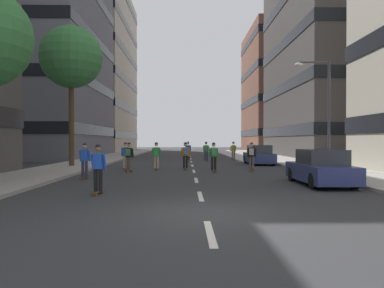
{
  "coord_description": "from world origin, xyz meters",
  "views": [
    {
      "loc": [
        -0.51,
        -9.6,
        1.92
      ],
      "look_at": [
        0.0,
        19.5,
        1.6
      ],
      "focal_mm": 34.62,
      "sensor_mm": 36.0,
      "label": 1
    }
  ],
  "objects": [
    {
      "name": "building_right_far",
      "position": [
        19.13,
        54.07,
        10.49
      ],
      "size": [
        17.58,
        17.24,
        20.79
      ],
      "color": "brown",
      "rests_on": "ground_plane"
    },
    {
      "name": "streetlamp_right",
      "position": [
        7.67,
        12.27,
        4.14
      ],
      "size": [
        2.13,
        0.3,
        6.5
      ],
      "color": "#3F3F44",
      "rests_on": "sidewalk_right"
    },
    {
      "name": "skater_4",
      "position": [
        -2.38,
        14.14,
        0.98
      ],
      "size": [
        0.54,
        0.91,
        1.78
      ],
      "color": "brown",
      "rests_on": "ground_plane"
    },
    {
      "name": "skater_7",
      "position": [
        -0.27,
        24.58,
        0.98
      ],
      "size": [
        0.56,
        0.92,
        1.78
      ],
      "color": "brown",
      "rests_on": "ground_plane"
    },
    {
      "name": "lane_markings",
      "position": [
        0.0,
        23.0,
        0.0
      ],
      "size": [
        0.16,
        52.2,
        0.01
      ],
      "color": "silver",
      "rests_on": "ground_plane"
    },
    {
      "name": "building_right_mid",
      "position": [
        19.13,
        31.76,
        17.01
      ],
      "size": [
        17.58,
        20.52,
        33.84
      ],
      "color": "#4C4744",
      "rests_on": "ground_plane"
    },
    {
      "name": "building_left_far",
      "position": [
        -19.13,
        54.07,
        13.79
      ],
      "size": [
        17.58,
        23.52,
        27.39
      ],
      "color": "#BCB29E",
      "rests_on": "ground_plane"
    },
    {
      "name": "sidewalk_right",
      "position": [
        8.43,
        24.99,
        0.07
      ],
      "size": [
        3.94,
        61.08,
        0.14
      ],
      "primitive_type": "cube",
      "color": "#9E9991",
      "rests_on": "ground_plane"
    },
    {
      "name": "skater_3",
      "position": [
        -4.41,
        14.4,
        0.98
      ],
      "size": [
        0.55,
        0.92,
        1.78
      ],
      "color": "brown",
      "rests_on": "ground_plane"
    },
    {
      "name": "parked_car_near",
      "position": [
        5.26,
        6.06,
        0.7
      ],
      "size": [
        1.82,
        4.4,
        1.52
      ],
      "color": "navy",
      "rests_on": "ground_plane"
    },
    {
      "name": "skater_5",
      "position": [
        -0.51,
        14.43,
        1.02
      ],
      "size": [
        0.54,
        0.91,
        1.78
      ],
      "color": "brown",
      "rests_on": "ground_plane"
    },
    {
      "name": "skater_8",
      "position": [
        1.18,
        12.52,
        1.02
      ],
      "size": [
        0.54,
        0.91,
        1.78
      ],
      "color": "brown",
      "rests_on": "ground_plane"
    },
    {
      "name": "skater_9",
      "position": [
        -3.61,
        3.54,
        0.98
      ],
      "size": [
        0.56,
        0.92,
        1.78
      ],
      "color": "brown",
      "rests_on": "ground_plane"
    },
    {
      "name": "skater_1",
      "position": [
        3.88,
        24.18,
        1.02
      ],
      "size": [
        0.55,
        0.91,
        1.78
      ],
      "color": "brown",
      "rests_on": "ground_plane"
    },
    {
      "name": "skater_2",
      "position": [
        1.34,
        23.71,
        1.02
      ],
      "size": [
        0.56,
        0.92,
        1.78
      ],
      "color": "brown",
      "rests_on": "ground_plane"
    },
    {
      "name": "parked_car_mid",
      "position": [
        5.26,
        19.32,
        0.7
      ],
      "size": [
        1.82,
        4.4,
        1.52
      ],
      "color": "navy",
      "rests_on": "ground_plane"
    },
    {
      "name": "street_tree_mid",
      "position": [
        -8.43,
        16.21,
        7.62
      ],
      "size": [
        4.29,
        4.29,
        9.67
      ],
      "color": "#4C3823",
      "rests_on": "sidewalk_left"
    },
    {
      "name": "sidewalk_left",
      "position": [
        -8.43,
        24.99,
        0.07
      ],
      "size": [
        3.94,
        61.08,
        0.14
      ],
      "primitive_type": "cube",
      "color": "#9E9991",
      "rests_on": "ground_plane"
    },
    {
      "name": "skater_6",
      "position": [
        -5.47,
        8.64,
        0.98
      ],
      "size": [
        0.54,
        0.91,
        1.78
      ],
      "color": "brown",
      "rests_on": "ground_plane"
    },
    {
      "name": "skater_10",
      "position": [
        -3.89,
        12.45,
        1.02
      ],
      "size": [
        0.57,
        0.92,
        1.78
      ],
      "color": "brown",
      "rests_on": "ground_plane"
    },
    {
      "name": "ground_plane",
      "position": [
        0.0,
        22.21,
        0.0
      ],
      "size": [
        133.28,
        133.28,
        0.0
      ],
      "primitive_type": "plane",
      "color": "#333335"
    },
    {
      "name": "skater_0",
      "position": [
        3.57,
        13.16,
        1.02
      ],
      "size": [
        0.57,
        0.92,
        1.78
      ],
      "color": "brown",
      "rests_on": "ground_plane"
    }
  ]
}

